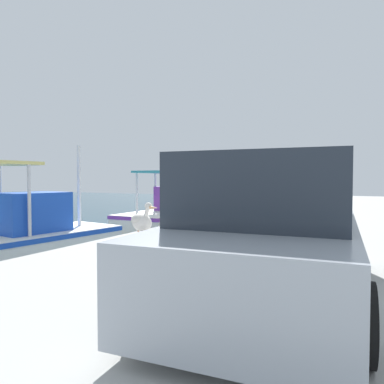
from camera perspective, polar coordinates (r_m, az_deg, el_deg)
quay_pier at (r=12.62m, az=25.20°, el=-5.98°), size 36.00×10.00×0.80m
fishing_boat_second at (r=9.85m, az=-27.07°, el=-6.99°), size 6.12×2.68×3.09m
fishing_boat_third at (r=14.52m, az=-3.69°, el=-3.82°), size 4.74×2.18×2.77m
fishing_boat_fourth at (r=20.66m, az=4.41°, el=-1.80°), size 4.64×2.26×3.25m
fishing_boat_fifth at (r=25.95m, az=10.29°, el=-1.31°), size 6.11×2.30×3.31m
pelican at (r=8.09m, az=-7.97°, el=-4.52°), size 0.57×0.96×0.82m
fisherman_standing at (r=16.08m, az=10.71°, el=0.86°), size 0.52×0.46×1.78m
parked_car at (r=4.14m, az=12.61°, el=-6.51°), size 4.22×2.12×1.57m
mooring_bollard_third at (r=10.98m, az=0.22°, el=-3.69°), size 0.22×0.22×0.44m
mooring_bollard_fourth at (r=19.26m, az=12.19°, el=-1.25°), size 0.22×0.22×0.44m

